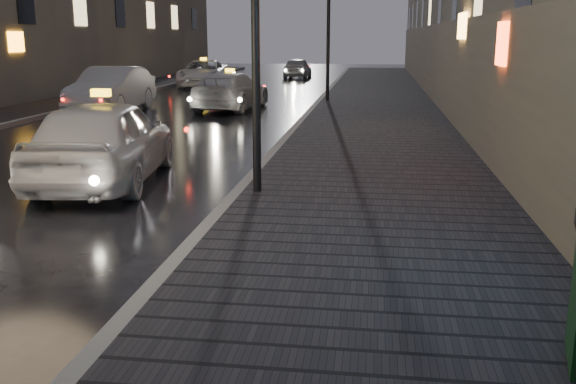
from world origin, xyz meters
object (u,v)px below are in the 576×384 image
object	(u,v)px
taxi_near	(104,140)
car_left_mid	(112,90)
taxi_mid	(230,91)
taxi_far	(204,73)
car_far	(298,68)
lamp_far	(329,16)

from	to	relation	value
taxi_near	car_left_mid	bearing A→B (deg)	-75.15
taxi_near	taxi_mid	bearing A→B (deg)	-95.34
taxi_near	taxi_far	distance (m)	23.88
taxi_far	car_far	bearing A→B (deg)	55.19
taxi_far	lamp_far	bearing A→B (deg)	-53.77
lamp_far	car_far	distance (m)	16.52
taxi_near	car_far	size ratio (longest dim) A/B	1.24
taxi_far	car_far	xyz separation A→B (m)	(4.28, 7.62, -0.06)
taxi_mid	taxi_far	bearing A→B (deg)	-64.71
taxi_near	taxi_mid	world-z (taller)	taxi_near
car_left_mid	taxi_far	bearing A→B (deg)	88.03
taxi_mid	car_far	distance (m)	18.55
taxi_near	taxi_far	world-z (taller)	taxi_near
lamp_far	taxi_near	size ratio (longest dim) A/B	1.09
taxi_mid	car_far	xyz separation A→B (m)	(0.33, 18.55, -0.04)
taxi_near	lamp_far	bearing A→B (deg)	-108.73
taxi_near	taxi_far	bearing A→B (deg)	-86.67
lamp_far	taxi_far	size ratio (longest dim) A/B	1.02
taxi_far	car_far	world-z (taller)	taxi_far
lamp_far	car_left_mid	bearing A→B (deg)	-151.83
lamp_far	taxi_far	world-z (taller)	lamp_far
taxi_near	car_far	distance (m)	31.10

